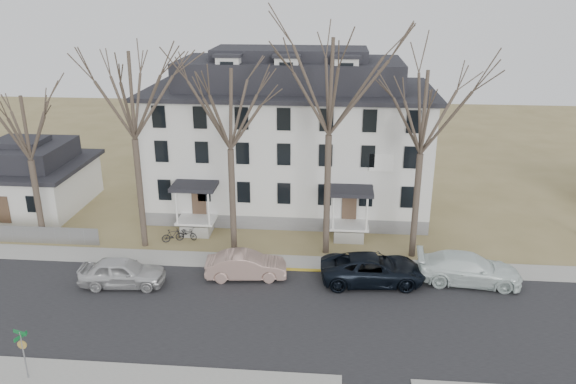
# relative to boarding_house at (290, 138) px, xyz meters

# --- Properties ---
(ground) EXTENTS (120.00, 120.00, 0.00)m
(ground) POSITION_rel_boarding_house_xyz_m (2.00, -17.95, -5.38)
(ground) COLOR olive
(ground) RESTS_ON ground
(main_road) EXTENTS (120.00, 10.00, 0.04)m
(main_road) POSITION_rel_boarding_house_xyz_m (2.00, -15.95, -5.38)
(main_road) COLOR #27272A
(main_road) RESTS_ON ground
(far_sidewalk) EXTENTS (120.00, 2.00, 0.08)m
(far_sidewalk) POSITION_rel_boarding_house_xyz_m (2.00, -9.95, -5.38)
(far_sidewalk) COLOR #A09F97
(far_sidewalk) RESTS_ON ground
(yellow_curb) EXTENTS (14.00, 0.25, 0.06)m
(yellow_curb) POSITION_rel_boarding_house_xyz_m (7.00, -10.85, -5.38)
(yellow_curb) COLOR gold
(yellow_curb) RESTS_ON ground
(boarding_house) EXTENTS (20.80, 12.36, 12.05)m
(boarding_house) POSITION_rel_boarding_house_xyz_m (0.00, 0.00, 0.00)
(boarding_house) COLOR slate
(boarding_house) RESTS_ON ground
(small_house) EXTENTS (8.70, 8.70, 5.00)m
(small_house) POSITION_rel_boarding_house_xyz_m (-20.00, -1.96, -3.13)
(small_house) COLOR silver
(small_house) RESTS_ON ground
(tree_far_left) EXTENTS (8.40, 8.40, 13.72)m
(tree_far_left) POSITION_rel_boarding_house_xyz_m (-9.00, -8.15, 4.96)
(tree_far_left) COLOR #473B31
(tree_far_left) RESTS_ON ground
(tree_mid_left) EXTENTS (7.80, 7.80, 12.74)m
(tree_mid_left) POSITION_rel_boarding_house_xyz_m (-3.00, -8.15, 4.22)
(tree_mid_left) COLOR #473B31
(tree_mid_left) RESTS_ON ground
(tree_center) EXTENTS (9.00, 9.00, 14.70)m
(tree_center) POSITION_rel_boarding_house_xyz_m (3.00, -8.15, 5.71)
(tree_center) COLOR #473B31
(tree_center) RESTS_ON ground
(tree_mid_right) EXTENTS (7.80, 7.80, 12.74)m
(tree_mid_right) POSITION_rel_boarding_house_xyz_m (8.50, -8.15, 4.22)
(tree_mid_right) COLOR #473B31
(tree_mid_right) RESTS_ON ground
(tree_bungalow) EXTENTS (6.60, 6.60, 10.78)m
(tree_bungalow) POSITION_rel_boarding_house_xyz_m (-16.00, -8.15, 2.74)
(tree_bungalow) COLOR #473B31
(tree_bungalow) RESTS_ON ground
(car_silver) EXTENTS (4.97, 2.28, 1.65)m
(car_silver) POSITION_rel_boarding_house_xyz_m (-8.48, -13.49, -4.55)
(car_silver) COLOR silver
(car_silver) RESTS_ON ground
(car_tan) EXTENTS (4.87, 2.14, 1.56)m
(car_tan) POSITION_rel_boarding_house_xyz_m (-1.59, -11.96, -4.60)
(car_tan) COLOR #A28175
(car_tan) RESTS_ON ground
(car_navy) EXTENTS (6.23, 3.27, 1.67)m
(car_navy) POSITION_rel_boarding_house_xyz_m (5.78, -11.87, -4.54)
(car_navy) COLOR black
(car_navy) RESTS_ON ground
(car_white) EXTENTS (6.09, 2.86, 1.72)m
(car_white) POSITION_rel_boarding_house_xyz_m (11.28, -11.41, -4.52)
(car_white) COLOR white
(car_white) RESTS_ON ground
(bicycle_left) EXTENTS (1.70, 1.18, 0.85)m
(bicycle_left) POSITION_rel_boarding_house_xyz_m (-6.43, -6.99, -4.96)
(bicycle_left) COLOR black
(bicycle_left) RESTS_ON ground
(bicycle_right) EXTENTS (1.54, 1.01, 0.90)m
(bicycle_right) POSITION_rel_boarding_house_xyz_m (-7.26, -7.52, -4.93)
(bicycle_right) COLOR black
(bicycle_right) RESTS_ON ground
(street_sign) EXTENTS (0.70, 0.70, 2.47)m
(street_sign) POSITION_rel_boarding_house_xyz_m (-9.71, -21.80, -3.73)
(street_sign) COLOR gray
(street_sign) RESTS_ON ground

